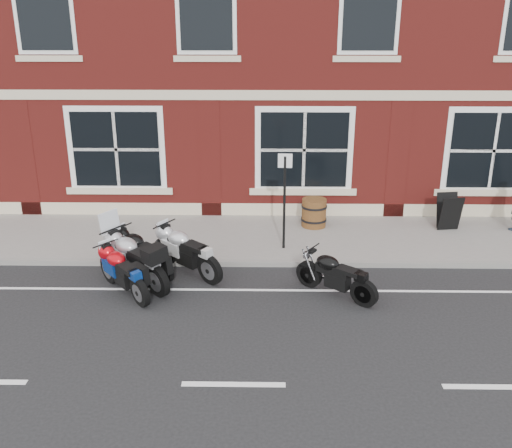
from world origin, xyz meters
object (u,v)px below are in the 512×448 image
(moto_touring_silver, at_px, (135,256))
(moto_sport_red, at_px, (124,270))
(moto_sport_black, at_px, (142,251))
(moto_naked_black, at_px, (335,273))
(moto_sport_silver, at_px, (187,250))
(barrel_planter, at_px, (314,213))
(parking_sign, at_px, (284,195))
(a_board_sign, at_px, (449,212))

(moto_touring_silver, bearing_deg, moto_sport_red, -150.24)
(moto_sport_black, distance_m, moto_naked_black, 4.21)
(moto_sport_silver, xyz_separation_m, barrel_planter, (2.98, 2.67, -0.06))
(moto_touring_silver, height_order, moto_sport_black, moto_touring_silver)
(moto_sport_black, height_order, parking_sign, parking_sign)
(moto_sport_red, relative_size, barrel_planter, 2.12)
(a_board_sign, xyz_separation_m, barrel_planter, (-3.45, 0.15, -0.09))
(moto_sport_silver, xyz_separation_m, a_board_sign, (6.43, 2.53, 0.03))
(moto_touring_silver, distance_m, moto_sport_silver, 1.14)
(moto_sport_black, distance_m, barrel_planter, 4.77)
(moto_sport_silver, xyz_separation_m, parking_sign, (2.15, 1.17, 0.89))
(moto_sport_red, relative_size, parking_sign, 0.69)
(moto_naked_black, bearing_deg, parking_sign, 63.62)
(moto_naked_black, xyz_separation_m, parking_sign, (-0.96, 2.19, 0.95))
(moto_sport_black, relative_size, a_board_sign, 1.70)
(moto_sport_red, xyz_separation_m, moto_naked_black, (4.26, -0.05, -0.01))
(moto_sport_black, relative_size, moto_sport_silver, 0.95)
(moto_sport_red, relative_size, moto_sport_black, 0.99)
(moto_sport_red, bearing_deg, parking_sign, -6.85)
(barrel_planter, distance_m, parking_sign, 1.96)
(moto_sport_black, height_order, barrel_planter, moto_sport_black)
(moto_sport_silver, relative_size, barrel_planter, 2.24)
(moto_touring_silver, xyz_separation_m, moto_naked_black, (4.13, -0.52, -0.11))
(moto_sport_red, distance_m, a_board_sign, 8.35)
(moto_touring_silver, xyz_separation_m, moto_sport_silver, (1.02, 0.50, -0.05))
(barrel_planter, relative_size, parking_sign, 0.32)
(a_board_sign, distance_m, parking_sign, 4.57)
(moto_sport_red, bearing_deg, barrel_planter, 1.57)
(moto_sport_silver, relative_size, parking_sign, 0.73)
(a_board_sign, bearing_deg, parking_sign, -170.60)
(moto_touring_silver, xyz_separation_m, a_board_sign, (7.45, 3.03, -0.01))
(a_board_sign, bearing_deg, barrel_planter, 169.40)
(moto_sport_silver, bearing_deg, moto_sport_black, 132.62)
(moto_touring_silver, relative_size, moto_sport_black, 1.07)
(parking_sign, bearing_deg, barrel_planter, 64.16)
(moto_sport_red, xyz_separation_m, a_board_sign, (7.58, 3.50, 0.08))
(parking_sign, bearing_deg, a_board_sign, 20.69)
(moto_touring_silver, height_order, barrel_planter, moto_touring_silver)
(moto_sport_red, distance_m, barrel_planter, 5.51)
(moto_sport_red, height_order, barrel_planter, moto_sport_red)
(parking_sign, bearing_deg, moto_naked_black, -63.22)
(moto_sport_red, height_order, a_board_sign, a_board_sign)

